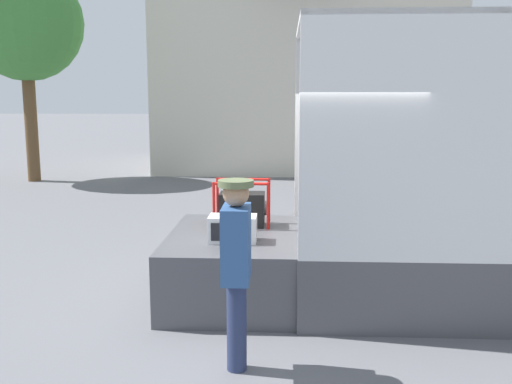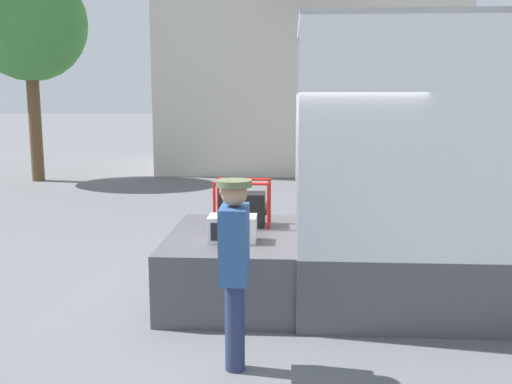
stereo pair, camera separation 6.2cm
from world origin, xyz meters
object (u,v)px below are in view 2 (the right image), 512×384
street_tree (29,24)px  worker_person (234,255)px  portable_generator (244,208)px  microwave (232,229)px

street_tree → worker_person: bearing=-58.8°
portable_generator → worker_person: bearing=-87.4°
portable_generator → street_tree: (-6.90, 9.18, 3.49)m
street_tree → microwave: bearing=-55.7°
worker_person → portable_generator: bearing=92.6°
worker_person → street_tree: 13.95m
microwave → worker_person: size_ratio=0.32×
worker_person → street_tree: street_tree is taller
portable_generator → microwave: bearing=-94.6°
portable_generator → street_tree: size_ratio=0.12×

